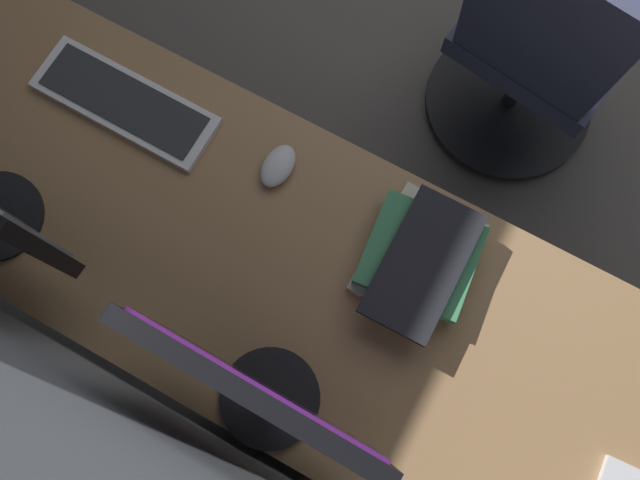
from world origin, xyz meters
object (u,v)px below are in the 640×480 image
monitor_primary (260,395)px  office_chair (536,53)px  book_stack_near (420,258)px  drawer_pedestal (344,343)px  keyboard_main (125,102)px  mouse_spare (278,166)px

monitor_primary → office_chair: size_ratio=0.48×
book_stack_near → office_chair: 0.82m
book_stack_near → drawer_pedestal: bearing=71.8°
drawer_pedestal → keyboard_main: keyboard_main is taller
keyboard_main → mouse_spare: (-0.37, -0.03, 0.01)m
keyboard_main → monitor_primary: bearing=146.5°
drawer_pedestal → office_chair: office_chair is taller
drawer_pedestal → monitor_primary: monitor_primary is taller
drawer_pedestal → mouse_spare: bearing=-36.9°
drawer_pedestal → mouse_spare: mouse_spare is taller
monitor_primary → book_stack_near: size_ratio=1.52×
book_stack_near → keyboard_main: bearing=-0.7°
drawer_pedestal → keyboard_main: (0.67, -0.19, 0.39)m
keyboard_main → office_chair: 1.10m
keyboard_main → drawer_pedestal: bearing=164.0°
drawer_pedestal → book_stack_near: book_stack_near is taller
mouse_spare → keyboard_main: bearing=4.8°
book_stack_near → monitor_primary: bearing=71.0°
keyboard_main → office_chair: office_chair is taller
drawer_pedestal → keyboard_main: 0.80m
drawer_pedestal → office_chair: (-0.09, -0.94, 0.11)m
monitor_primary → keyboard_main: (0.60, -0.39, -0.23)m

